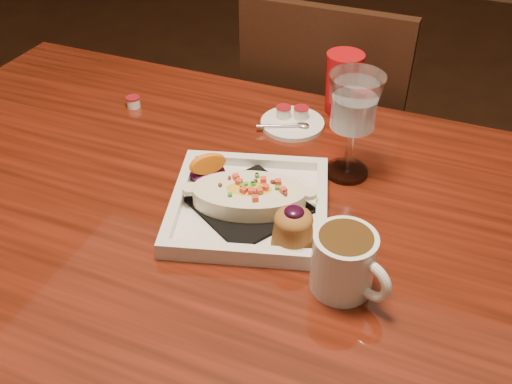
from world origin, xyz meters
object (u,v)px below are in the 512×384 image
at_px(coffee_mug, 345,261).
at_px(goblet, 354,108).
at_px(table, 232,254).
at_px(plate, 253,204).
at_px(chair_far, 328,143).
at_px(saucer, 291,121).
at_px(red_tumbler, 343,83).

height_order(coffee_mug, goblet, goblet).
relative_size(table, plate, 4.67).
bearing_deg(goblet, coffee_mug, -75.97).
relative_size(chair_far, saucer, 7.07).
xyz_separation_m(table, coffee_mug, (0.22, -0.09, 0.15)).
bearing_deg(red_tumbler, table, -100.99).
relative_size(plate, goblet, 1.62).
bearing_deg(saucer, table, -89.95).
xyz_separation_m(table, saucer, (-0.00, 0.30, 0.11)).
relative_size(chair_far, red_tumbler, 7.12).
relative_size(chair_far, goblet, 4.70).
bearing_deg(chair_far, red_tumbler, 108.69).
distance_m(plate, saucer, 0.30).
bearing_deg(chair_far, goblet, 108.60).
bearing_deg(red_tumbler, plate, -95.84).
xyz_separation_m(saucer, red_tumbler, (0.08, 0.10, 0.06)).
xyz_separation_m(coffee_mug, saucer, (-0.22, 0.39, -0.04)).
xyz_separation_m(plate, saucer, (-0.04, 0.30, -0.02)).
xyz_separation_m(coffee_mug, goblet, (-0.07, 0.27, 0.09)).
bearing_deg(plate, saucer, 80.82).
xyz_separation_m(chair_far, saucer, (-0.00, -0.32, 0.25)).
relative_size(table, goblet, 7.58).
bearing_deg(goblet, saucer, 141.19).
bearing_deg(goblet, chair_far, 108.60).
bearing_deg(saucer, coffee_mug, -60.99).
bearing_deg(goblet, table, -129.25).
height_order(chair_far, red_tumbler, chair_far).
bearing_deg(chair_far, table, 90.00).
bearing_deg(table, plate, 12.01).
bearing_deg(table, chair_far, 90.00).
bearing_deg(red_tumbler, goblet, -71.49).
bearing_deg(plate, coffee_mug, -44.82).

